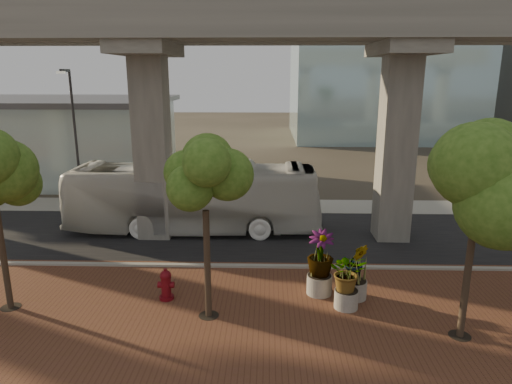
{
  "coord_description": "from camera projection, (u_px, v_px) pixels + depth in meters",
  "views": [
    {
      "loc": [
        -0.24,
        -20.28,
        8.18
      ],
      "look_at": [
        -0.82,
        0.5,
        2.77
      ],
      "focal_mm": 32.0,
      "sensor_mm": 36.0,
      "label": 1
    }
  ],
  "objects": [
    {
      "name": "ground",
      "position": [
        273.0,
        251.0,
        21.67
      ],
      "size": [
        160.0,
        160.0,
        0.0
      ],
      "primitive_type": "plane",
      "color": "#332E25",
      "rests_on": "ground"
    },
    {
      "name": "brick_plaza",
      "position": [
        275.0,
        349.0,
        13.92
      ],
      "size": [
        70.0,
        13.0,
        0.06
      ],
      "primitive_type": "cube",
      "color": "brown",
      "rests_on": "ground"
    },
    {
      "name": "asphalt_road",
      "position": [
        273.0,
        236.0,
        23.6
      ],
      "size": [
        90.0,
        8.0,
        0.04
      ],
      "primitive_type": "cube",
      "color": "black",
      "rests_on": "ground"
    },
    {
      "name": "curb_strip",
      "position": [
        273.0,
        267.0,
        19.71
      ],
      "size": [
        70.0,
        0.25,
        0.16
      ],
      "primitive_type": "cube",
      "color": "#9C9A91",
      "rests_on": "ground"
    },
    {
      "name": "far_sidewalk",
      "position": [
        272.0,
        206.0,
        28.92
      ],
      "size": [
        90.0,
        3.0,
        0.06
      ],
      "primitive_type": "cube",
      "color": "#9C9A91",
      "rests_on": "ground"
    },
    {
      "name": "transit_viaduct",
      "position": [
        274.0,
        93.0,
        21.77
      ],
      "size": [
        72.0,
        5.6,
        12.4
      ],
      "color": "gray",
      "rests_on": "ground"
    },
    {
      "name": "station_pavilion",
      "position": [
        25.0,
        137.0,
        36.88
      ],
      "size": [
        23.0,
        13.0,
        6.3
      ],
      "color": "silver",
      "rests_on": "ground"
    },
    {
      "name": "transit_bus",
      "position": [
        194.0,
        198.0,
        23.98
      ],
      "size": [
        13.21,
        3.14,
        3.68
      ],
      "primitive_type": "imported",
      "rotation": [
        0.0,
        0.0,
        1.57
      ],
      "color": "silver",
      "rests_on": "ground"
    },
    {
      "name": "fire_hydrant",
      "position": [
        166.0,
        285.0,
        16.81
      ],
      "size": [
        0.6,
        0.54,
        1.2
      ],
      "color": "maroon",
      "rests_on": "ground"
    },
    {
      "name": "planter_front",
      "position": [
        348.0,
        275.0,
        16.01
      ],
      "size": [
        1.9,
        1.9,
        2.09
      ],
      "color": "#AEA99D",
      "rests_on": "ground"
    },
    {
      "name": "planter_right",
      "position": [
        320.0,
        256.0,
        17.0
      ],
      "size": [
        2.34,
        2.34,
        2.5
      ],
      "color": "#B0AB9F",
      "rests_on": "ground"
    },
    {
      "name": "planter_left",
      "position": [
        356.0,
        265.0,
        16.72
      ],
      "size": [
        1.97,
        1.97,
        2.17
      ],
      "color": "#9A968B",
      "rests_on": "ground"
    },
    {
      "name": "street_tree_near_west",
      "position": [
        205.0,
        180.0,
        14.57
      ],
      "size": [
        3.51,
        3.51,
        6.43
      ],
      "color": "#463728",
      "rests_on": "ground"
    },
    {
      "name": "street_tree_near_east",
      "position": [
        478.0,
        188.0,
        13.34
      ],
      "size": [
        3.96,
        3.96,
        6.68
      ],
      "color": "#463728",
      "rests_on": "ground"
    },
    {
      "name": "streetlamp_west",
      "position": [
        74.0,
        133.0,
        25.96
      ],
      "size": [
        0.42,
        1.21,
        8.38
      ],
      "color": "#29292D",
      "rests_on": "ground"
    },
    {
      "name": "streetlamp_east",
      "position": [
        407.0,
        136.0,
        25.59
      ],
      "size": [
        0.41,
        1.19,
        8.21
      ],
      "color": "#2F2E34",
      "rests_on": "ground"
    }
  ]
}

